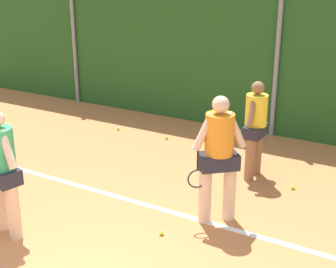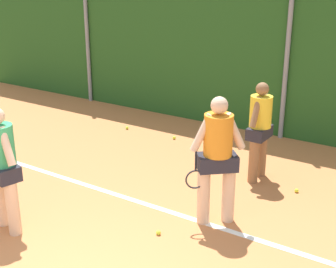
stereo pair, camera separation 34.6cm
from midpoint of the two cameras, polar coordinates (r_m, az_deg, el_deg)
The scene contains 12 objects.
ground_plane at distance 6.70m, azimuth 1.06°, elevation -11.47°, with size 28.83×28.83×0.00m, color #C67542.
hedge_fence_backdrop at distance 10.16m, azimuth 15.47°, elevation 9.01°, with size 18.74×0.25×3.43m, color #23511E.
fence_post_left at distance 12.72m, azimuth -8.97°, elevation 11.67°, with size 0.10×0.10×3.52m, color gray.
fence_post_center at distance 9.99m, azimuth 15.17°, elevation 9.11°, with size 0.10×0.10×3.52m, color gray.
court_baseline_paint at distance 7.04m, azimuth 3.08°, elevation -9.82°, with size 13.69×0.10×0.01m, color white.
player_foreground_near at distance 6.60m, azimuth -18.02°, elevation -3.44°, with size 0.81×0.42×1.76m.
player_midcourt at distance 6.50m, azimuth 7.50°, elevation -2.46°, with size 0.62×0.65×1.85m.
player_backcourt_far at distance 8.02m, azimuth 12.26°, elevation 0.93°, with size 0.36×0.71×1.70m.
tennis_ball_0 at distance 6.57m, azimuth 0.37°, elevation -11.85°, with size 0.07×0.07×0.07m, color #CCDB33.
tennis_ball_2 at distance 10.63m, azimuth -4.04°, elevation 0.74°, with size 0.07×0.07×0.07m, color #CCDB33.
tennis_ball_3 at distance 8.01m, azimuth 16.48°, elevation -6.59°, with size 0.07×0.07×0.07m, color #CCDB33.
tennis_ball_5 at distance 10.00m, azimuth 1.75°, elevation -0.46°, with size 0.07×0.07×0.07m, color #CCDB33.
Camera 2 is at (3.19, -2.83, 3.45)m, focal length 50.44 mm.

